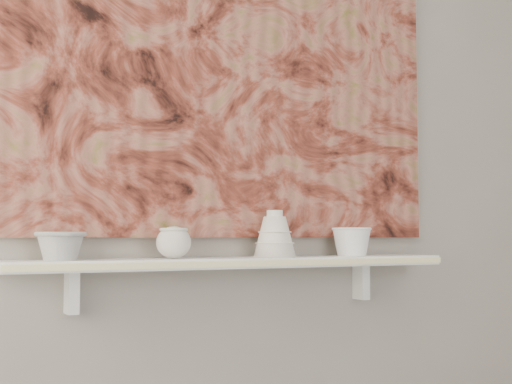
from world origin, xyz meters
TOP-DOWN VIEW (x-y plane):
  - wall_back at (0.00, 1.60)m, footprint 3.60×0.00m
  - shelf at (0.00, 1.51)m, footprint 1.40×0.18m
  - shelf_stripe at (0.00, 1.41)m, footprint 1.40×0.01m
  - bracket_left at (-0.49, 1.57)m, footprint 0.03×0.06m
  - bracket_right at (0.49, 1.57)m, footprint 0.03×0.06m
  - painting at (0.00, 1.59)m, footprint 1.50×0.02m
  - house_motif at (0.45, 1.57)m, footprint 0.09×0.00m
  - bowl_grey at (-0.54, 1.51)m, footprint 0.16×0.16m
  - cup_cream at (-0.22, 1.51)m, footprint 0.11×0.11m
  - bell_vessel at (0.12, 1.51)m, footprint 0.17×0.17m
  - bowl_white at (0.41, 1.51)m, footprint 0.16×0.16m

SIDE VIEW (x-z plane):
  - bracket_left at x=-0.49m, z-range 0.78..0.90m
  - bracket_right at x=0.49m, z-range 0.78..0.90m
  - shelf at x=0.00m, z-range 0.90..0.93m
  - shelf_stripe at x=0.00m, z-range 0.91..0.92m
  - bowl_grey at x=-0.54m, z-range 0.93..1.01m
  - cup_cream at x=-0.22m, z-range 0.93..1.02m
  - bowl_white at x=0.41m, z-range 0.93..1.02m
  - bell_vessel at x=0.12m, z-range 0.93..1.08m
  - house_motif at x=0.45m, z-range 1.19..1.27m
  - wall_back at x=0.00m, z-range -0.45..3.15m
  - painting at x=0.00m, z-range 0.99..2.09m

